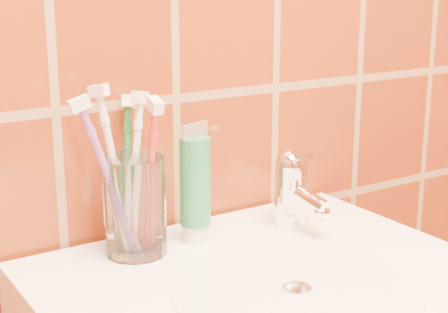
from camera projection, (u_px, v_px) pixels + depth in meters
glass_tumbler at (135, 206)px, 0.92m from camera, size 0.10×0.10×0.14m
toothpaste_tube at (195, 187)px, 0.96m from camera, size 0.05×0.04×0.17m
faucet at (293, 185)px, 1.02m from camera, size 0.05×0.11×0.12m
toothbrush_0 at (111, 181)px, 0.89m from camera, size 0.12×0.11×0.23m
toothbrush_1 at (128, 175)px, 0.94m from camera, size 0.12×0.16×0.23m
toothbrush_2 at (149, 180)px, 0.89m from camera, size 0.04×0.13×0.24m
toothbrush_3 at (115, 173)px, 0.91m from camera, size 0.09×0.11×0.24m
toothbrush_4 at (135, 173)px, 0.93m from camera, size 0.10×0.09×0.23m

